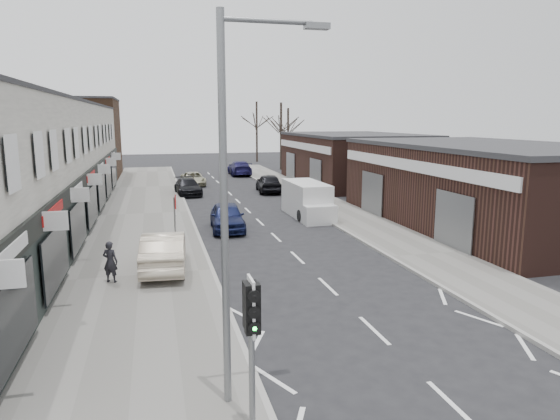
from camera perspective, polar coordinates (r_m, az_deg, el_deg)
ground at (r=13.61m, az=14.38°, el=-16.50°), size 160.00×160.00×0.00m
pavement_left at (r=33.13m, az=-15.27°, el=-0.46°), size 5.50×64.00×0.12m
pavement_right at (r=35.16m, az=5.53°, el=0.47°), size 3.50×64.00×0.12m
shop_terrace_left at (r=31.09m, az=-28.21°, el=4.48°), size 8.00×41.00×7.10m
brick_block_far at (r=56.11m, az=-22.11°, el=7.50°), size 8.00×10.00×8.00m
right_unit_near at (r=31.02m, az=22.59°, el=2.49°), size 10.00×18.00×4.50m
right_unit_far at (r=48.43m, az=8.32°, el=5.73°), size 10.00×16.00×4.50m
tree_far_a at (r=60.78m, az=0.12°, el=4.63°), size 3.60×3.60×8.00m
tree_far_b at (r=67.19m, az=0.92°, el=5.18°), size 3.60×3.60×7.50m
tree_far_c at (r=72.31m, az=-2.64°, el=5.54°), size 3.60×3.60×8.50m
traffic_light at (r=9.45m, az=-3.28°, el=-12.43°), size 0.28×0.60×3.10m
street_lamp at (r=10.00m, az=-5.45°, el=1.95°), size 2.23×0.22×8.00m
warning_sign at (r=22.92m, az=-11.88°, el=0.41°), size 0.12×0.80×2.70m
white_van at (r=31.40m, az=3.12°, el=1.09°), size 2.02×5.57×2.16m
sedan_on_pavement at (r=20.52m, az=-13.11°, el=-4.54°), size 1.96×4.79×1.54m
pedestrian at (r=19.48m, az=-18.83°, el=-5.62°), size 0.67×0.57×1.56m
parked_car_left_a at (r=27.74m, az=-6.07°, el=-0.76°), size 2.05×4.50×1.50m
parked_car_left_b at (r=41.13m, az=-10.49°, el=2.63°), size 2.18×4.67×1.32m
parked_car_left_c at (r=46.98m, az=-9.90°, el=3.53°), size 2.16×4.44×1.22m
parked_car_right_a at (r=33.52m, az=2.44°, el=1.11°), size 1.57×4.21×1.37m
parked_car_right_b at (r=41.87m, az=-1.30°, el=3.10°), size 2.27×4.73×1.56m
parked_car_right_c at (r=55.00m, az=-4.65°, el=4.82°), size 2.37×5.48×1.57m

